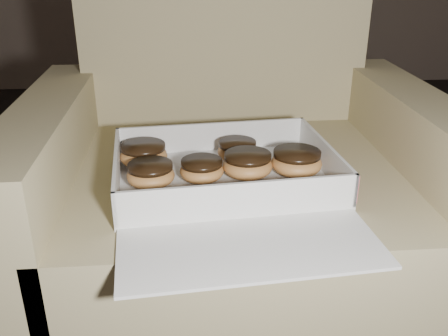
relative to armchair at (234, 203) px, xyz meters
name	(u,v)px	position (x,y,z in m)	size (l,w,h in m)	color
armchair	(234,203)	(0.00, 0.00, 0.00)	(0.83, 0.70, 0.86)	tan
bakery_box	(230,185)	(-0.03, -0.17, 0.13)	(0.42, 0.48, 0.07)	white
donut_a	(297,162)	(0.10, -0.13, 0.15)	(0.09, 0.09, 0.05)	#C98D46
donut_b	(202,170)	(-0.07, -0.14, 0.14)	(0.08, 0.08, 0.04)	#C98D46
donut_c	(248,164)	(0.01, -0.13, 0.15)	(0.09, 0.09, 0.05)	#C98D46
donut_d	(144,154)	(-0.18, -0.07, 0.15)	(0.09, 0.09, 0.04)	#C98D46
donut_e	(151,174)	(-0.16, -0.15, 0.15)	(0.08, 0.08, 0.04)	#C98D46
donut_f	(237,150)	(0.00, -0.05, 0.14)	(0.08, 0.08, 0.04)	#C98D46
crumb_a	(133,216)	(-0.18, -0.26, 0.12)	(0.01, 0.01, 0.00)	black
crumb_b	(312,184)	(0.12, -0.17, 0.12)	(0.01, 0.01, 0.00)	black
crumb_c	(155,206)	(-0.15, -0.23, 0.12)	(0.01, 0.01, 0.00)	black
crumb_d	(317,194)	(0.12, -0.21, 0.12)	(0.01, 0.01, 0.00)	black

